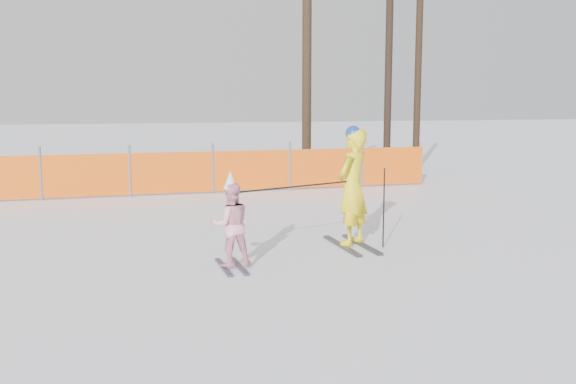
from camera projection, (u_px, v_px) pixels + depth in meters
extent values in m
plane|color=white|center=(298.00, 269.00, 8.77)|extent=(120.00, 120.00, 0.00)
cube|color=black|center=(342.00, 246.00, 10.11)|extent=(0.09, 1.45, 0.04)
cube|color=black|center=(361.00, 244.00, 10.20)|extent=(0.09, 1.45, 0.04)
imported|color=yellow|center=(352.00, 187.00, 10.03)|extent=(0.79, 0.76, 1.82)
sphere|color=navy|center=(353.00, 133.00, 9.91)|extent=(0.24, 0.24, 0.24)
cube|color=black|center=(224.00, 267.00, 8.81)|extent=(0.09, 0.97, 0.03)
cube|color=black|center=(239.00, 266.00, 8.87)|extent=(0.09, 0.97, 0.03)
imported|color=#F9A3B9|center=(231.00, 225.00, 8.76)|extent=(0.57, 0.46, 1.15)
cone|color=white|center=(230.00, 180.00, 8.67)|extent=(0.19, 0.19, 0.24)
cylinder|color=black|center=(384.00, 208.00, 10.01)|extent=(0.02, 0.02, 1.26)
cylinder|color=black|center=(296.00, 187.00, 9.36)|extent=(1.87, 0.70, 0.02)
cylinder|color=#595960|center=(41.00, 174.00, 14.75)|extent=(0.06, 0.06, 1.25)
cylinder|color=#595960|center=(130.00, 171.00, 15.32)|extent=(0.06, 0.06, 1.25)
cylinder|color=#595960|center=(213.00, 168.00, 15.89)|extent=(0.06, 0.06, 1.25)
cylinder|color=#595960|center=(290.00, 166.00, 16.46)|extent=(0.06, 0.06, 1.25)
cylinder|color=#595960|center=(362.00, 164.00, 17.02)|extent=(0.06, 0.06, 1.25)
cube|color=#EB590C|center=(125.00, 174.00, 15.30)|extent=(15.78, 0.03, 1.00)
cylinder|color=black|center=(307.00, 80.00, 18.88)|extent=(0.27, 0.27, 5.81)
cylinder|color=black|center=(388.00, 80.00, 20.26)|extent=(0.23, 0.23, 5.87)
cylinder|color=black|center=(418.00, 86.00, 20.97)|extent=(0.22, 0.22, 5.57)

